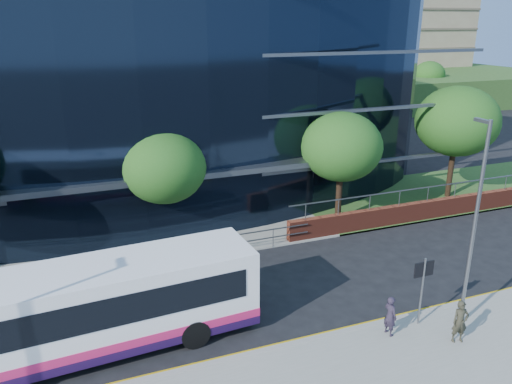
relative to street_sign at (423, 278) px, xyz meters
name	(u,v)px	position (x,y,z in m)	size (l,w,h in m)	color
ground	(295,328)	(-4.50, 1.59, -2.15)	(200.00, 200.00, 0.00)	black
kerb	(307,341)	(-4.50, 0.59, -2.07)	(80.00, 0.25, 0.16)	gray
yellow_line_outer	(305,340)	(-4.50, 0.79, -2.14)	(80.00, 0.08, 0.01)	gold
yellow_line_inner	(303,338)	(-4.50, 0.94, -2.14)	(80.00, 0.08, 0.01)	gold
far_forecourt	(108,240)	(-10.50, 12.59, -2.10)	(50.00, 8.00, 0.10)	gray
glass_office	(114,72)	(-8.50, 22.44, 5.85)	(44.00, 23.10, 16.00)	black
guard_railings	(70,265)	(-12.50, 8.59, -1.33)	(24.00, 0.05, 1.10)	slate
apartment_block	(327,22)	(27.50, 58.80, 8.96)	(60.00, 42.00, 30.00)	#2D511E
street_sign	(423,278)	(0.00, 0.00, 0.00)	(0.85, 0.09, 2.80)	slate
tree_far_b	(164,168)	(-7.50, 11.09, 2.06)	(4.29, 4.29, 6.05)	black
tree_far_c	(342,147)	(2.50, 10.59, 2.39)	(4.62, 4.62, 6.51)	black
tree_far_d	(457,121)	(11.50, 11.59, 3.04)	(5.28, 5.28, 7.44)	black
tree_dist_e	(334,78)	(19.50, 41.59, 2.39)	(4.62, 4.62, 6.51)	black
tree_dist_f	(429,75)	(35.50, 43.59, 2.06)	(4.29, 4.29, 6.05)	black
streetlight_east	(475,221)	(1.50, -0.59, 2.29)	(0.15, 0.77, 8.00)	slate
city_bus	(90,309)	(-11.88, 2.89, -0.40)	(12.31, 3.54, 3.29)	white
pedestrian	(390,316)	(-1.47, -0.18, -1.21)	(0.58, 0.38, 1.58)	#292131
pedestrian_b	(460,322)	(0.62, -1.46, -1.17)	(0.60, 0.39, 1.65)	#312F22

